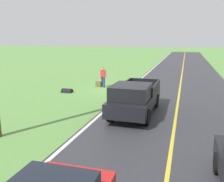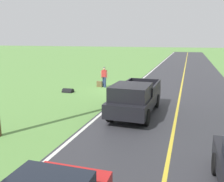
# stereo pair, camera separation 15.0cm
# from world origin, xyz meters

# --- Properties ---
(ground_plane) EXTENTS (200.00, 200.00, 0.00)m
(ground_plane) POSITION_xyz_m (0.00, 0.00, 0.00)
(ground_plane) COLOR #609347
(road_surface) EXTENTS (8.32, 120.00, 0.00)m
(road_surface) POSITION_xyz_m (-4.97, 0.00, 0.00)
(road_surface) COLOR #333338
(road_surface) RESTS_ON ground
(lane_edge_line) EXTENTS (0.16, 117.60, 0.00)m
(lane_edge_line) POSITION_xyz_m (-0.99, 0.00, 0.01)
(lane_edge_line) COLOR silver
(lane_edge_line) RESTS_ON ground
(lane_centre_line) EXTENTS (0.14, 117.60, 0.00)m
(lane_centre_line) POSITION_xyz_m (-4.97, 0.00, 0.01)
(lane_centre_line) COLOR gold
(lane_centre_line) RESTS_ON ground
(hitchhiker_walking) EXTENTS (0.62, 0.51, 1.75)m
(hitchhiker_walking) POSITION_xyz_m (1.36, -0.55, 0.98)
(hitchhiker_walking) COLOR navy
(hitchhiker_walking) RESTS_ON ground
(suitcase_carried) EXTENTS (0.46, 0.21, 0.49)m
(suitcase_carried) POSITION_xyz_m (1.78, -0.46, 0.25)
(suitcase_carried) COLOR brown
(suitcase_carried) RESTS_ON ground
(pickup_truck_passing) EXTENTS (2.17, 5.44, 1.82)m
(pickup_truck_passing) POSITION_xyz_m (-2.77, 6.30, 0.97)
(pickup_truck_passing) COLOR black
(pickup_truck_passing) RESTS_ON ground
(drainage_culvert) EXTENTS (0.80, 0.60, 0.60)m
(drainage_culvert) POSITION_xyz_m (3.37, 2.27, 0.00)
(drainage_culvert) COLOR black
(drainage_culvert) RESTS_ON ground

